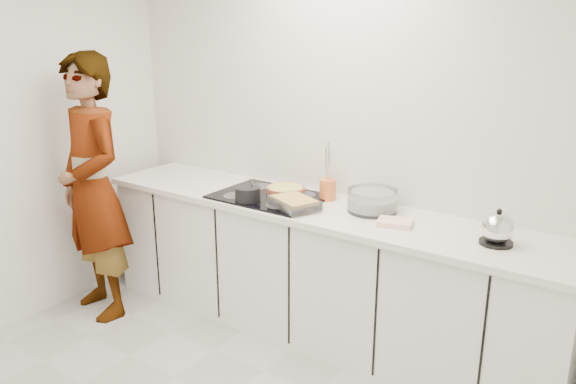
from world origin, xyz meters
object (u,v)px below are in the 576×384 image
Objects in this scene: baking_dish at (294,202)px; cook at (93,189)px; saucepan at (248,194)px; mixing_bowl at (372,201)px; utensil_crock at (328,190)px; kettle at (497,229)px; tart_dish at (286,190)px; hob at (269,196)px.

cook is at bearing -160.64° from baking_dish.
mixing_bowl is at bearing 21.88° from saucepan.
utensil_crock is (-0.36, 0.06, 0.00)m from mixing_bowl.
tart_dish is at bearing 176.09° from kettle.
hob is 3.29× the size of kettle.
saucepan is (-0.04, -0.18, 0.05)m from hob.
tart_dish is at bearing -178.47° from mixing_bowl.
baking_dish is 0.49m from mixing_bowl.
kettle is 0.12× the size of cook.
cook reaches higher than mixing_bowl.
mixing_bowl is 1.93m from cook.
cook is (-1.09, -0.60, 0.02)m from hob.
utensil_crock is at bearing 170.94° from mixing_bowl.
kettle reaches higher than utensil_crock.
utensil_crock is (0.29, 0.07, 0.03)m from tart_dish.
utensil_crock is at bearing 77.52° from baking_dish.
hob is 0.31m from baking_dish.
baking_dish is 0.31m from utensil_crock.
hob is 5.22× the size of utensil_crock.
cook reaches higher than utensil_crock.
hob is at bearing -119.36° from tart_dish.
hob is 0.13m from tart_dish.
mixing_bowl is at bearing 171.68° from kettle.
kettle reaches higher than tart_dish.
saucepan reaches higher than mixing_bowl.
baking_dish is (0.28, -0.12, 0.04)m from hob.
cook is at bearing -166.75° from kettle.
mixing_bowl is 2.68× the size of utensil_crock.
hob is 1.95× the size of baking_dish.
tart_dish is 0.32m from baking_dish.
hob is at bearing 157.68° from baking_dish.
mixing_bowl is (0.75, 0.30, 0.01)m from saucepan.
cook is (-1.79, -0.72, -0.04)m from mixing_bowl.
cook is (-1.04, -0.42, -0.04)m from saucepan.
saucepan is 0.81m from mixing_bowl.
hob is 1.24m from cook.
baking_dish is at bearing -150.27° from mixing_bowl.
baking_dish is at bearing 32.20° from cook.
tart_dish is 0.30m from saucepan.
baking_dish is 2.68× the size of utensil_crock.
utensil_crock is at bearing 171.45° from kettle.
kettle is at bearing 6.89° from saucepan.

